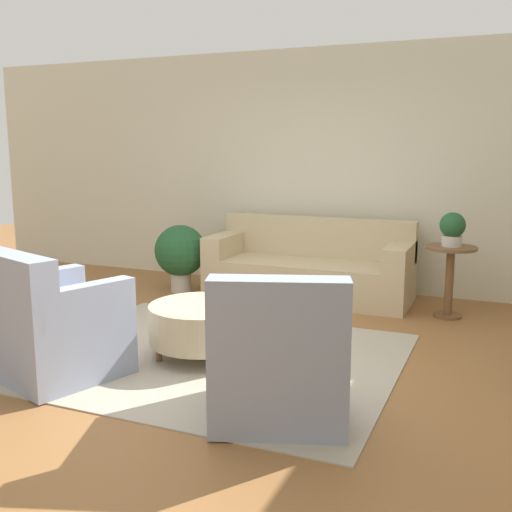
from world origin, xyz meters
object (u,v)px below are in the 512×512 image
object	(u,v)px
side_table	(450,270)
ottoman_table	(204,323)
armchair_left	(53,328)
couch	(310,269)
potted_plant_on_side_table	(452,228)
potted_plant_floor	(180,252)
armchair_right	(279,362)

from	to	relation	value
side_table	ottoman_table	bearing A→B (deg)	-130.91
armchair_left	side_table	size ratio (longest dim) A/B	1.43
armchair_left	couch	bearing A→B (deg)	71.97
side_table	potted_plant_on_side_table	xyz separation A→B (m)	(0.00, 0.00, 0.41)
couch	side_table	bearing A→B (deg)	-9.05
side_table	potted_plant_floor	bearing A→B (deg)	-178.09
couch	potted_plant_floor	size ratio (longest dim) A/B	2.87
ottoman_table	potted_plant_floor	world-z (taller)	potted_plant_floor
ottoman_table	potted_plant_floor	distance (m)	2.27
potted_plant_on_side_table	armchair_right	bearing A→B (deg)	-104.99
side_table	potted_plant_on_side_table	size ratio (longest dim) A/B	2.14
couch	potted_plant_floor	bearing A→B (deg)	-166.82
side_table	potted_plant_floor	world-z (taller)	potted_plant_floor
armchair_left	potted_plant_on_side_table	xyz separation A→B (m)	(2.50, 2.77, 0.52)
armchair_left	ottoman_table	xyz separation A→B (m)	(0.81, 0.81, -0.09)
armchair_left	potted_plant_on_side_table	size ratio (longest dim) A/B	3.07
couch	armchair_right	world-z (taller)	armchair_right
ottoman_table	potted_plant_floor	bearing A→B (deg)	124.65
couch	side_table	world-z (taller)	couch
armchair_left	potted_plant_floor	xyz separation A→B (m)	(-0.48, 2.67, 0.09)
couch	armchair_left	distance (m)	3.17
potted_plant_floor	potted_plant_on_side_table	bearing A→B (deg)	1.91
armchair_left	ottoman_table	bearing A→B (deg)	45.24
potted_plant_floor	armchair_right	bearing A→B (deg)	-50.03
armchair_right	side_table	world-z (taller)	armchair_right
potted_plant_on_side_table	couch	bearing A→B (deg)	170.95
ottoman_table	side_table	xyz separation A→B (m)	(1.70, 1.96, 0.20)
side_table	potted_plant_on_side_table	world-z (taller)	potted_plant_on_side_table
ottoman_table	potted_plant_on_side_table	xyz separation A→B (m)	(1.70, 1.96, 0.61)
potted_plant_floor	couch	bearing A→B (deg)	13.18
armchair_right	side_table	distance (m)	2.87
armchair_right	potted_plant_on_side_table	world-z (taller)	potted_plant_on_side_table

